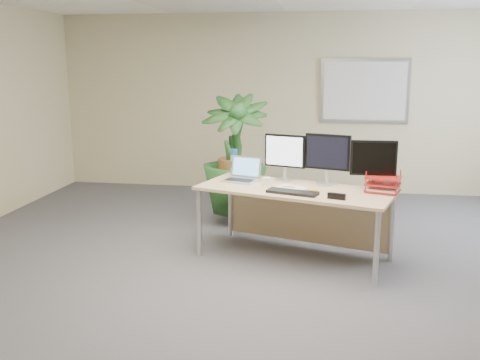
% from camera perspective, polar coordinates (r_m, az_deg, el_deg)
% --- Properties ---
extents(floor, '(8.00, 8.00, 0.00)m').
position_cam_1_polar(floor, '(4.71, 0.69, -12.14)').
color(floor, '#4A494F').
rests_on(floor, ground).
extents(back_wall, '(7.00, 0.04, 2.70)m').
position_cam_1_polar(back_wall, '(8.29, 4.69, 8.15)').
color(back_wall, beige).
rests_on(back_wall, floor).
extents(whiteboard, '(1.30, 0.04, 0.95)m').
position_cam_1_polar(whiteboard, '(8.24, 13.15, 9.24)').
color(whiteboard, '#ACACB1').
rests_on(whiteboard, back_wall).
extents(desk, '(2.06, 1.34, 0.73)m').
position_cam_1_polar(desk, '(5.49, 6.22, -2.22)').
color(desk, tan).
rests_on(desk, floor).
extents(floor_plant, '(0.86, 0.86, 1.50)m').
position_cam_1_polar(floor_plant, '(6.54, -0.61, 1.75)').
color(floor_plant, '#153B19').
rests_on(floor_plant, floor).
extents(monitor_left, '(0.43, 0.20, 0.49)m').
position_cam_1_polar(monitor_left, '(5.63, 4.81, 2.73)').
color(monitor_left, silver).
rests_on(monitor_left, desk).
extents(monitor_right, '(0.46, 0.21, 0.52)m').
position_cam_1_polar(monitor_right, '(5.50, 9.32, 2.54)').
color(monitor_right, silver).
rests_on(monitor_right, desk).
extents(monitor_dark, '(0.44, 0.20, 0.49)m').
position_cam_1_polar(monitor_dark, '(5.34, 14.04, 1.88)').
color(monitor_dark, silver).
rests_on(monitor_dark, desk).
extents(laptop, '(0.42, 0.39, 0.25)m').
position_cam_1_polar(laptop, '(5.67, 0.28, 0.56)').
color(laptop, '#BCBCC0').
rests_on(laptop, desk).
extents(keyboard, '(0.52, 0.30, 0.03)m').
position_cam_1_polar(keyboard, '(5.13, 5.61, -1.31)').
color(keyboard, black).
rests_on(keyboard, desk).
extents(coffee_mug, '(0.12, 0.08, 0.09)m').
position_cam_1_polar(coffee_mug, '(5.40, 2.86, -0.22)').
color(coffee_mug, white).
rests_on(coffee_mug, desk).
extents(spiral_notebook, '(0.34, 0.31, 0.01)m').
position_cam_1_polar(spiral_notebook, '(5.33, 5.47, -0.86)').
color(spiral_notebook, white).
rests_on(spiral_notebook, desk).
extents(orange_pen, '(0.13, 0.02, 0.01)m').
position_cam_1_polar(orange_pen, '(5.34, 5.24, -0.72)').
color(orange_pen, '#EB541A').
rests_on(orange_pen, spiral_notebook).
extents(yellow_highlighter, '(0.11, 0.04, 0.02)m').
position_cam_1_polar(yellow_highlighter, '(5.26, 7.83, -1.09)').
color(yellow_highlighter, yellow).
rests_on(yellow_highlighter, desk).
extents(water_bottle, '(0.08, 0.08, 0.29)m').
position_cam_1_polar(water_bottle, '(5.91, -0.65, 1.83)').
color(water_bottle, '#ADB8CB').
rests_on(water_bottle, desk).
extents(letter_tray, '(0.37, 0.32, 0.15)m').
position_cam_1_polar(letter_tray, '(5.33, 14.99, -0.57)').
color(letter_tray, red).
rests_on(letter_tray, desk).
extents(stapler, '(0.17, 0.09, 0.05)m').
position_cam_1_polar(stapler, '(4.97, 10.27, -1.72)').
color(stapler, black).
rests_on(stapler, desk).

